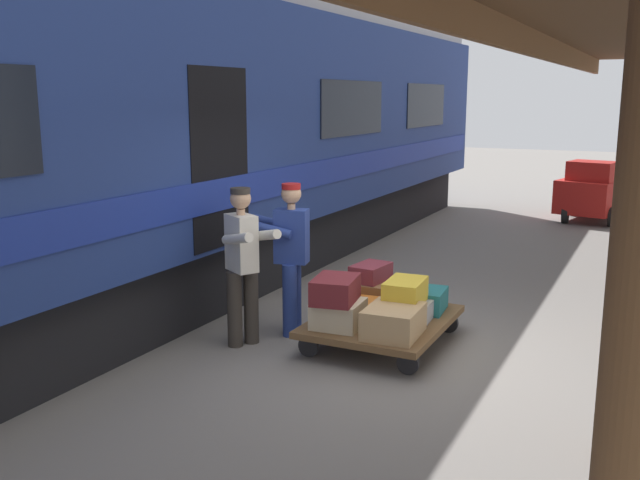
% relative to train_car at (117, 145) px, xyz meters
% --- Properties ---
extents(ground_plane, '(60.00, 60.00, 0.00)m').
position_rel_train_car_xyz_m(ground_plane, '(-3.76, 0.00, -2.06)').
color(ground_plane, slate).
extents(train_car, '(3.02, 20.96, 4.00)m').
position_rel_train_car_xyz_m(train_car, '(0.00, 0.00, 0.00)').
color(train_car, navy).
rests_on(train_car, ground_plane).
extents(luggage_cart, '(1.35, 1.72, 0.29)m').
position_rel_train_car_xyz_m(luggage_cart, '(-3.37, -0.23, -1.81)').
color(luggage_cart, brown).
rests_on(luggage_cart, ground_plane).
extents(suitcase_gray_aluminum, '(0.45, 0.51, 0.20)m').
position_rel_train_car_xyz_m(suitcase_gray_aluminum, '(-3.67, -0.23, -1.67)').
color(suitcase_gray_aluminum, '#9EA0A5').
rests_on(suitcase_gray_aluminum, luggage_cart).
extents(suitcase_teal_softside, '(0.51, 0.53, 0.24)m').
position_rel_train_car_xyz_m(suitcase_teal_softside, '(-3.67, -0.70, -1.65)').
color(suitcase_teal_softside, '#1E666B').
rests_on(suitcase_teal_softside, luggage_cart).
extents(suitcase_cream_canvas, '(0.52, 0.51, 0.28)m').
position_rel_train_car_xyz_m(suitcase_cream_canvas, '(-3.07, 0.24, -1.63)').
color(suitcase_cream_canvas, beige).
rests_on(suitcase_cream_canvas, luggage_cart).
extents(suitcase_tan_vintage, '(0.55, 0.66, 0.29)m').
position_rel_train_car_xyz_m(suitcase_tan_vintage, '(-3.67, 0.24, -1.62)').
color(suitcase_tan_vintage, tan).
rests_on(suitcase_tan_vintage, luggage_cart).
extents(suitcase_brown_leather, '(0.47, 0.61, 0.26)m').
position_rel_train_car_xyz_m(suitcase_brown_leather, '(-3.07, -0.70, -1.64)').
color(suitcase_brown_leather, brown).
rests_on(suitcase_brown_leather, luggage_cart).
extents(suitcase_orange_carryall, '(0.47, 0.54, 0.18)m').
position_rel_train_car_xyz_m(suitcase_orange_carryall, '(-3.07, -0.23, -1.68)').
color(suitcase_orange_carryall, '#CC6B23').
rests_on(suitcase_orange_carryall, luggage_cart).
extents(suitcase_burgundy_valise, '(0.38, 0.53, 0.19)m').
position_rel_train_car_xyz_m(suitcase_burgundy_valise, '(-3.04, -0.71, -1.41)').
color(suitcase_burgundy_valise, maroon).
rests_on(suitcase_burgundy_valise, suitcase_brown_leather).
extents(suitcase_yellow_case, '(0.40, 0.57, 0.26)m').
position_rel_train_car_xyz_m(suitcase_yellow_case, '(-3.64, -0.20, -1.44)').
color(suitcase_yellow_case, gold).
rests_on(suitcase_yellow_case, suitcase_gray_aluminum).
extents(suitcase_maroon_trunk, '(0.50, 0.62, 0.25)m').
position_rel_train_car_xyz_m(suitcase_maroon_trunk, '(-3.05, 0.28, -1.36)').
color(suitcase_maroon_trunk, maroon).
rests_on(suitcase_maroon_trunk, suitcase_cream_canvas).
extents(porter_in_overalls, '(0.72, 0.53, 1.70)m').
position_rel_train_car_xyz_m(porter_in_overalls, '(-2.31, -0.11, -1.14)').
color(porter_in_overalls, navy).
rests_on(porter_in_overalls, ground_plane).
extents(porter_by_door, '(0.74, 0.63, 1.70)m').
position_rel_train_car_xyz_m(porter_by_door, '(-2.05, 0.45, -1.14)').
color(porter_by_door, '#332D28').
rests_on(porter_by_door, ground_plane).
extents(baggage_tug, '(1.44, 1.90, 1.30)m').
position_rel_train_car_xyz_m(baggage_tug, '(-4.58, -9.38, -1.43)').
color(baggage_tug, '#B21E19').
rests_on(baggage_tug, ground_plane).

